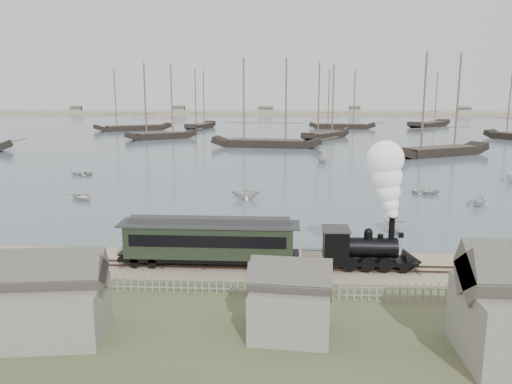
{
  "coord_description": "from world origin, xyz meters",
  "views": [
    {
      "loc": [
        1.68,
        -35.98,
        12.28
      ],
      "look_at": [
        -0.95,
        7.96,
        3.5
      ],
      "focal_mm": 35.0,
      "sensor_mm": 36.0,
      "label": 1
    }
  ],
  "objects": [
    {
      "name": "rowboat_4",
      "position": [
        22.94,
        18.89,
        0.83
      ],
      "size": [
        3.85,
        3.79,
        1.54
      ],
      "primitive_type": "imported",
      "rotation": [
        0.0,
        0.0,
        5.6
      ],
      "color": "silver",
      "rests_on": "harbor_water"
    },
    {
      "name": "schooner_8",
      "position": [
        20.86,
        138.04,
        10.06
      ],
      "size": [
        22.66,
        6.36,
        20.0
      ],
      "primitive_type": null,
      "rotation": [
        0.0,
        0.0,
        -0.05
      ],
      "color": "black",
      "rests_on": "harbor_water"
    },
    {
      "name": "beached_dinghy",
      "position": [
        1.17,
        0.63,
        0.35
      ],
      "size": [
        3.74,
        4.11,
        0.7
      ],
      "primitive_type": "imported",
      "rotation": [
        0.0,
        0.0,
        1.06
      ],
      "color": "silver",
      "rests_on": "ground"
    },
    {
      "name": "schooner_6",
      "position": [
        -48.44,
        125.8,
        10.06
      ],
      "size": [
        24.33,
        17.07,
        20.0
      ],
      "primitive_type": null,
      "rotation": [
        0.0,
        0.0,
        0.51
      ],
      "color": "black",
      "rests_on": "harbor_water"
    },
    {
      "name": "schooner_2",
      "position": [
        -2.68,
        77.89,
        10.06
      ],
      "size": [
        25.61,
        8.9,
        20.0
      ],
      "primitive_type": null,
      "rotation": [
        0.0,
        0.0,
        -0.13
      ],
      "color": "black",
      "rests_on": "harbor_water"
    },
    {
      "name": "rowboat_0",
      "position": [
        -21.92,
        19.36,
        0.43
      ],
      "size": [
        4.29,
        4.34,
        0.74
      ],
      "primitive_type": "imported",
      "rotation": [
        0.0,
        0.0,
        0.82
      ],
      "color": "silver",
      "rests_on": "harbor_water"
    },
    {
      "name": "picket_fence_east",
      "position": [
        12.5,
        -7.5,
        0.0
      ],
      "size": [
        15.0,
        0.1,
        1.2
      ],
      "primitive_type": null,
      "color": "slate",
      "rests_on": "ground"
    },
    {
      "name": "schooner_7",
      "position": [
        -27.7,
        135.52,
        10.06
      ],
      "size": [
        8.5,
        20.96,
        20.0
      ],
      "primitive_type": null,
      "rotation": [
        0.0,
        0.0,
        1.38
      ],
      "color": "black",
      "rests_on": "harbor_water"
    },
    {
      "name": "rail_track",
      "position": [
        0.0,
        -2.0,
        0.04
      ],
      "size": [
        120.0,
        1.8,
        0.16
      ],
      "color": "#3E2722",
      "rests_on": "ground"
    },
    {
      "name": "rowboat_1",
      "position": [
        -2.94,
        20.98,
        0.94
      ],
      "size": [
        3.04,
        3.48,
        1.76
      ],
      "primitive_type": "imported",
      "rotation": [
        0.0,
        0.0,
        1.62
      ],
      "color": "silver",
      "rests_on": "harbor_water"
    },
    {
      "name": "rowboat_3",
      "position": [
        18.98,
        25.09,
        0.41
      ],
      "size": [
        2.65,
        3.57,
        0.71
      ],
      "primitive_type": "imported",
      "rotation": [
        0.0,
        0.0,
        1.51
      ],
      "color": "silver",
      "rests_on": "harbor_water"
    },
    {
      "name": "locomotive",
      "position": [
        8.42,
        -2.0,
        4.05
      ],
      "size": [
        7.02,
        2.62,
        8.76
      ],
      "color": "black",
      "rests_on": "ground"
    },
    {
      "name": "shed_left",
      "position": [
        -10.0,
        -13.0,
        0.0
      ],
      "size": [
        5.0,
        4.0,
        4.1
      ],
      "primitive_type": null,
      "color": "slate",
      "rests_on": "ground"
    },
    {
      "name": "schooner_4",
      "position": [
        32.0,
        64.13,
        10.06
      ],
      "size": [
        22.56,
        15.79,
        20.0
      ],
      "primitive_type": null,
      "rotation": [
        0.0,
        0.0,
        0.51
      ],
      "color": "black",
      "rests_on": "harbor_water"
    },
    {
      "name": "rowboat_2",
      "position": [
        11.32,
        7.75,
        0.74
      ],
      "size": [
        3.64,
        1.75,
        1.35
      ],
      "primitive_type": "imported",
      "rotation": [
        0.0,
        0.0,
        3.27
      ],
      "color": "silver",
      "rests_on": "harbor_water"
    },
    {
      "name": "far_spit",
      "position": [
        0.0,
        250.0,
        0.0
      ],
      "size": [
        500.0,
        20.0,
        1.8
      ],
      "primitive_type": "cube",
      "color": "tan",
      "rests_on": "ground"
    },
    {
      "name": "schooner_9",
      "position": [
        53.65,
        149.78,
        10.06
      ],
      "size": [
        20.71,
        23.2,
        20.0
      ],
      "primitive_type": null,
      "rotation": [
        0.0,
        0.0,
        0.88
      ],
      "color": "black",
      "rests_on": "harbor_water"
    },
    {
      "name": "shed_mid",
      "position": [
        2.0,
        -12.0,
        0.0
      ],
      "size": [
        4.0,
        3.5,
        3.6
      ],
      "primitive_type": null,
      "color": "slate",
      "rests_on": "ground"
    },
    {
      "name": "harbor_water",
      "position": [
        0.0,
        170.0,
        0.03
      ],
      "size": [
        600.0,
        336.0,
        0.06
      ],
      "primitive_type": "cube",
      "color": "#455662",
      "rests_on": "ground"
    },
    {
      "name": "ground",
      "position": [
        0.0,
        0.0,
        0.0
      ],
      "size": [
        600.0,
        600.0,
        0.0
      ],
      "primitive_type": "plane",
      "color": "tan",
      "rests_on": "ground"
    },
    {
      "name": "schooner_1",
      "position": [
        -31.72,
        96.32,
        10.06
      ],
      "size": [
        18.12,
        14.63,
        20.0
      ],
      "primitive_type": null,
      "rotation": [
        0.0,
        0.0,
        0.62
      ],
      "color": "black",
      "rests_on": "harbor_water"
    },
    {
      "name": "passenger_coach",
      "position": [
        -3.69,
        -2.0,
        1.98
      ],
      "size": [
        12.82,
        2.47,
        3.11
      ],
      "color": "black",
      "rests_on": "ground"
    },
    {
      "name": "rowboat_7",
      "position": [
        8.12,
        51.89,
        0.93
      ],
      "size": [
        4.25,
        4.05,
        1.74
      ],
      "primitive_type": "imported",
      "rotation": [
        0.0,
        0.0,
        0.47
      ],
      "color": "silver",
      "rests_on": "harbor_water"
    },
    {
      "name": "schooner_3",
      "position": [
        12.46,
        99.96,
        10.06
      ],
      "size": [
        14.7,
        18.65,
        20.0
      ],
      "primitive_type": null,
      "rotation": [
        0.0,
        0.0,
        0.97
      ],
      "color": "black",
      "rests_on": "harbor_water"
    },
    {
      "name": "picket_fence_west",
      "position": [
        -6.5,
        -7.0,
        0.0
      ],
      "size": [
        19.0,
        0.1,
        1.2
      ],
      "primitive_type": null,
      "color": "slate",
      "rests_on": "ground"
    },
    {
      "name": "rowboat_5",
      "position": [
        33.37,
        34.94,
        0.75
      ],
      "size": [
        3.78,
        2.92,
        1.38
      ],
      "primitive_type": "imported",
      "rotation": [
        0.0,
        0.0,
        2.63
      ],
      "color": "silver",
      "rests_on": "harbor_water"
    },
    {
      "name": "rowboat_6",
      "position": [
        -29.06,
        36.44,
        0.42
      ],
      "size": [
        2.96,
        3.82,
        0.73
      ],
      "primitive_type": "imported",
      "rotation": [
        0.0,
        0.0,
        4.58
      ],
      "color": "silver",
      "rests_on": "harbor_water"
    }
  ]
}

